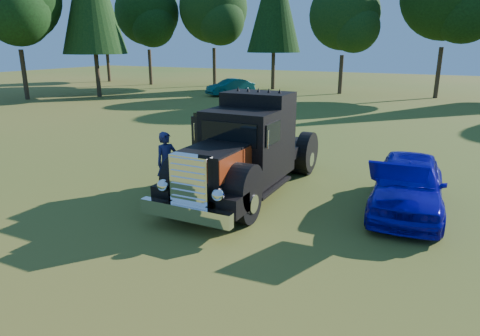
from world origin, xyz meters
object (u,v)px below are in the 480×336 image
hotrod_coupe (408,184)px  diamond_t_truck (246,152)px  spectator_near (167,163)px  spectator_far (202,157)px  distant_teal_car (230,87)px

hotrod_coupe → diamond_t_truck: bearing=-172.2°
spectator_near → spectator_far: (0.32, 1.49, -0.14)m
spectator_near → spectator_far: spectator_near is taller
spectator_near → spectator_far: bearing=11.4°
spectator_far → distant_teal_car: spectator_far is taller
diamond_t_truck → spectator_far: 1.89m
hotrod_coupe → spectator_near: 6.93m
hotrod_coupe → spectator_far: hotrod_coupe is taller
hotrod_coupe → spectator_near: size_ratio=2.46×
diamond_t_truck → distant_teal_car: 25.72m
spectator_near → spectator_far: 1.53m
spectator_near → distant_teal_car: size_ratio=0.44×
hotrod_coupe → spectator_near: bearing=-165.5°
diamond_t_truck → spectator_near: size_ratio=3.74×
diamond_t_truck → spectator_far: (-1.80, 0.39, -0.46)m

